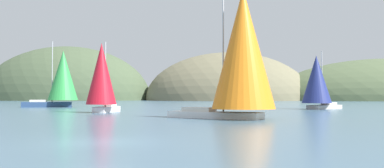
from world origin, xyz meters
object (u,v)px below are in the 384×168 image
Objects in this scene: sailboat_navy_sail at (317,81)px; sailboat_crimson_sail at (102,76)px; sailboat_green_sail at (62,77)px; sailboat_orange_sail at (242,51)px.

sailboat_navy_sail reaches higher than sailboat_crimson_sail.
sailboat_green_sail is 42.72m from sailboat_orange_sail.
sailboat_orange_sail is at bearing -114.28° from sailboat_navy_sail.
sailboat_orange_sail is at bearing -48.23° from sailboat_green_sail.
sailboat_navy_sail is at bearing -10.44° from sailboat_green_sail.
sailboat_green_sail is 1.32× the size of sailboat_crimson_sail.
sailboat_crimson_sail is 19.14m from sailboat_orange_sail.
sailboat_navy_sail is 1.00× the size of sailboat_crimson_sail.
sailboat_navy_sail is at bearing 26.70° from sailboat_crimson_sail.
sailboat_navy_sail is 0.71× the size of sailboat_orange_sail.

